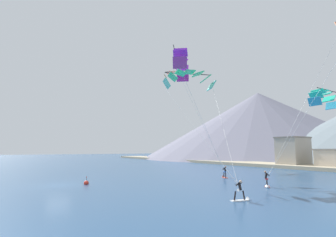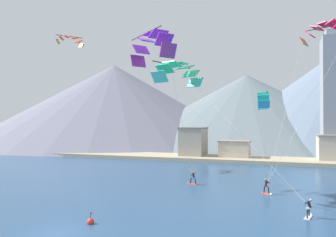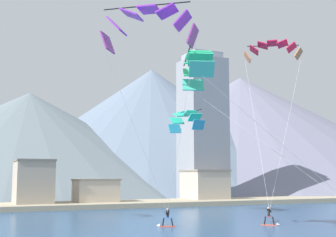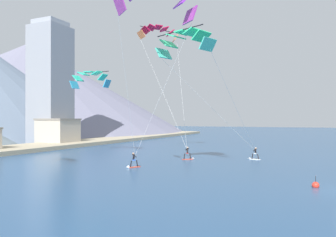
# 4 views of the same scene
# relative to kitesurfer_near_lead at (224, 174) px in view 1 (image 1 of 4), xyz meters

# --- Properties ---
(ground_plane) EXTENTS (400.00, 400.00, 0.00)m
(ground_plane) POSITION_rel_kitesurfer_near_lead_xyz_m (-4.00, -21.20, -0.48)
(ground_plane) COLOR navy
(kitesurfer_near_lead) EXTENTS (1.73, 1.15, 1.71)m
(kitesurfer_near_lead) POSITION_rel_kitesurfer_near_lead_xyz_m (0.00, 0.00, 0.00)
(kitesurfer_near_lead) COLOR #E54C33
(kitesurfer_near_lead) RESTS_ON ground
(kitesurfer_near_trail) EXTENTS (0.78, 1.79, 1.67)m
(kitesurfer_near_trail) POSITION_rel_kitesurfer_near_lead_xyz_m (13.06, -10.82, -0.02)
(kitesurfer_near_trail) COLOR white
(kitesurfer_near_trail) RESTS_ON ground
(kitesurfer_mid_center) EXTENTS (1.40, 1.61, 1.77)m
(kitesurfer_mid_center) POSITION_rel_kitesurfer_near_lead_xyz_m (9.38, -3.05, 0.04)
(kitesurfer_mid_center) COLOR #E54C33
(kitesurfer_mid_center) RESTS_ON ground
(parafoil_kite_near_lead) EXTENTS (7.43, 7.74, 17.00)m
(parafoil_kite_near_lead) POSITION_rel_kitesurfer_near_lead_xyz_m (-3.54, -4.81, 16.53)
(parafoil_kite_near_lead) COLOR purple
(parafoil_kite_near_trail) EXTENTS (14.77, 8.47, 13.10)m
(parafoil_kite_near_trail) POSITION_rel_kitesurfer_near_lead_xyz_m (0.21, -6.15, 12.96)
(parafoil_kite_near_trail) COLOR #44CBAC
(parafoil_kite_distant_high_outer) EXTENTS (2.22, 6.29, 2.54)m
(parafoil_kite_distant_high_outer) POSITION_rel_kitesurfer_near_lead_xyz_m (7.98, 12.03, 11.04)
(parafoil_kite_distant_high_outer) COLOR #2F9EC5
(parafoil_kite_distant_low_drift) EXTENTS (3.33, 4.93, 1.86)m
(parafoil_kite_distant_low_drift) POSITION_rel_kitesurfer_near_lead_xyz_m (-24.25, 7.63, 21.89)
(parafoil_kite_distant_low_drift) COLOR olive
(race_marker_buoy) EXTENTS (0.56, 0.56, 1.02)m
(race_marker_buoy) POSITION_rel_kitesurfer_near_lead_xyz_m (-2.95, -18.48, -0.33)
(race_marker_buoy) COLOR red
(race_marker_buoy) RESTS_ON ground
(shoreline_strip) EXTENTS (180.00, 10.00, 0.70)m
(shoreline_strip) POSITION_rel_kitesurfer_near_lead_xyz_m (-4.00, 27.25, -0.13)
(shoreline_strip) COLOR tan
(shoreline_strip) RESTS_ON ground
(shore_building_promenade_mid) EXTENTS (5.24, 6.62, 6.78)m
(shore_building_promenade_mid) POSITION_rel_kitesurfer_near_lead_xyz_m (-7.73, 28.74, 2.92)
(shore_building_promenade_mid) COLOR #A89E8E
(shore_building_promenade_mid) RESTS_ON ground
(shore_building_quay_east) EXTENTS (6.28, 5.22, 4.07)m
(shore_building_quay_east) POSITION_rel_kitesurfer_near_lead_xyz_m (1.23, 28.61, 1.56)
(shore_building_quay_east) COLOR beige
(shore_building_quay_east) RESTS_ON ground
(mountain_peak_central_summit) EXTENTS (105.83, 105.83, 30.24)m
(mountain_peak_central_summit) POSITION_rel_kitesurfer_near_lead_xyz_m (-51.88, 72.60, 14.64)
(mountain_peak_central_summit) COLOR slate
(mountain_peak_central_summit) RESTS_ON ground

